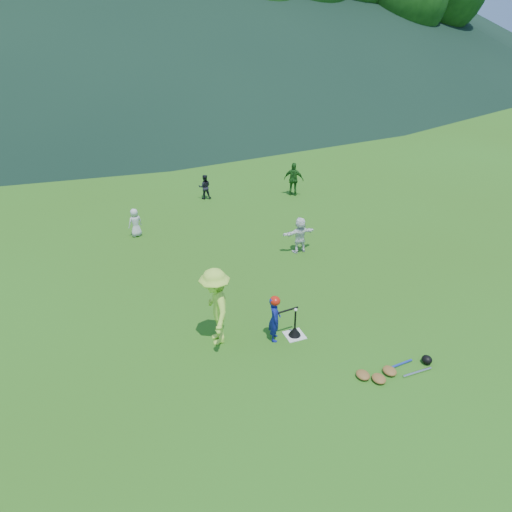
{
  "coord_description": "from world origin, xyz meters",
  "views": [
    {
      "loc": [
        -4.34,
        -8.54,
        7.25
      ],
      "look_at": [
        0.0,
        2.5,
        0.9
      ],
      "focal_mm": 35.0,
      "sensor_mm": 36.0,
      "label": 1
    }
  ],
  "objects_px": {
    "batter_child": "(275,319)",
    "fielder_a": "(135,223)",
    "batting_tee": "(295,331)",
    "fielder_b": "(205,187)",
    "equipment_pile": "(390,371)",
    "home_plate": "(295,335)",
    "fielder_c": "(294,179)",
    "adult_coach": "(216,307)",
    "fielder_d": "(300,235)"
  },
  "relations": [
    {
      "from": "batter_child",
      "to": "fielder_a",
      "type": "bearing_deg",
      "value": 39.26
    },
    {
      "from": "fielder_a",
      "to": "batting_tee",
      "type": "relative_size",
      "value": 1.41
    },
    {
      "from": "fielder_b",
      "to": "equipment_pile",
      "type": "bearing_deg",
      "value": 106.43
    },
    {
      "from": "home_plate",
      "to": "fielder_c",
      "type": "xyz_separation_m",
      "value": [
        3.88,
        8.32,
        0.65
      ]
    },
    {
      "from": "fielder_b",
      "to": "equipment_pile",
      "type": "relative_size",
      "value": 0.54
    },
    {
      "from": "fielder_a",
      "to": "batting_tee",
      "type": "xyz_separation_m",
      "value": [
        2.56,
        -6.86,
        -0.35
      ]
    },
    {
      "from": "adult_coach",
      "to": "fielder_d",
      "type": "bearing_deg",
      "value": 139.75
    },
    {
      "from": "fielder_d",
      "to": "home_plate",
      "type": "bearing_deg",
      "value": 61.06
    },
    {
      "from": "fielder_c",
      "to": "batting_tee",
      "type": "distance_m",
      "value": 9.2
    },
    {
      "from": "fielder_b",
      "to": "fielder_a",
      "type": "bearing_deg",
      "value": 50.07
    },
    {
      "from": "fielder_d",
      "to": "batting_tee",
      "type": "height_order",
      "value": "fielder_d"
    },
    {
      "from": "fielder_a",
      "to": "fielder_b",
      "type": "relative_size",
      "value": 0.98
    },
    {
      "from": "batter_child",
      "to": "fielder_a",
      "type": "distance_m",
      "value": 7.1
    },
    {
      "from": "fielder_a",
      "to": "fielder_b",
      "type": "distance_m",
      "value": 3.89
    },
    {
      "from": "batter_child",
      "to": "adult_coach",
      "type": "distance_m",
      "value": 1.39
    },
    {
      "from": "fielder_b",
      "to": "fielder_c",
      "type": "bearing_deg",
      "value": 176.87
    },
    {
      "from": "adult_coach",
      "to": "batter_child",
      "type": "bearing_deg",
      "value": 79.23
    },
    {
      "from": "home_plate",
      "to": "equipment_pile",
      "type": "bearing_deg",
      "value": -55.67
    },
    {
      "from": "equipment_pile",
      "to": "adult_coach",
      "type": "bearing_deg",
      "value": 141.69
    },
    {
      "from": "adult_coach",
      "to": "fielder_a",
      "type": "distance_m",
      "value": 6.43
    },
    {
      "from": "fielder_a",
      "to": "adult_coach",
      "type": "bearing_deg",
      "value": 80.24
    },
    {
      "from": "adult_coach",
      "to": "fielder_c",
      "type": "bearing_deg",
      "value": 152.12
    },
    {
      "from": "home_plate",
      "to": "batter_child",
      "type": "height_order",
      "value": "batter_child"
    },
    {
      "from": "fielder_d",
      "to": "batting_tee",
      "type": "xyz_separation_m",
      "value": [
        -1.98,
        -3.85,
        -0.45
      ]
    },
    {
      "from": "fielder_b",
      "to": "fielder_c",
      "type": "height_order",
      "value": "fielder_c"
    },
    {
      "from": "fielder_b",
      "to": "fielder_d",
      "type": "distance_m",
      "value": 5.59
    },
    {
      "from": "home_plate",
      "to": "batting_tee",
      "type": "xyz_separation_m",
      "value": [
        0.0,
        0.0,
        0.12
      ]
    },
    {
      "from": "fielder_d",
      "to": "batting_tee",
      "type": "bearing_deg",
      "value": 61.06
    },
    {
      "from": "home_plate",
      "to": "fielder_b",
      "type": "xyz_separation_m",
      "value": [
        0.51,
        9.25,
        0.48
      ]
    },
    {
      "from": "batter_child",
      "to": "fielder_b",
      "type": "relative_size",
      "value": 1.17
    },
    {
      "from": "adult_coach",
      "to": "fielder_d",
      "type": "height_order",
      "value": "adult_coach"
    },
    {
      "from": "fielder_b",
      "to": "fielder_d",
      "type": "height_order",
      "value": "fielder_d"
    },
    {
      "from": "adult_coach",
      "to": "fielder_b",
      "type": "distance_m",
      "value": 9.05
    },
    {
      "from": "home_plate",
      "to": "equipment_pile",
      "type": "height_order",
      "value": "equipment_pile"
    },
    {
      "from": "fielder_b",
      "to": "batting_tee",
      "type": "height_order",
      "value": "fielder_b"
    },
    {
      "from": "batting_tee",
      "to": "batter_child",
      "type": "bearing_deg",
      "value": 172.13
    },
    {
      "from": "home_plate",
      "to": "fielder_b",
      "type": "relative_size",
      "value": 0.46
    },
    {
      "from": "fielder_b",
      "to": "batting_tee",
      "type": "distance_m",
      "value": 9.27
    },
    {
      "from": "adult_coach",
      "to": "home_plate",
      "type": "bearing_deg",
      "value": 82.18
    },
    {
      "from": "batter_child",
      "to": "batting_tee",
      "type": "distance_m",
      "value": 0.67
    },
    {
      "from": "fielder_c",
      "to": "batting_tee",
      "type": "height_order",
      "value": "fielder_c"
    },
    {
      "from": "fielder_a",
      "to": "fielder_c",
      "type": "height_order",
      "value": "fielder_c"
    },
    {
      "from": "home_plate",
      "to": "adult_coach",
      "type": "relative_size",
      "value": 0.24
    },
    {
      "from": "fielder_a",
      "to": "fielder_c",
      "type": "xyz_separation_m",
      "value": [
        6.45,
        1.46,
        0.18
      ]
    },
    {
      "from": "fielder_b",
      "to": "batter_child",
      "type": "bearing_deg",
      "value": 96.0
    },
    {
      "from": "batting_tee",
      "to": "equipment_pile",
      "type": "xyz_separation_m",
      "value": [
        1.33,
        -1.95,
        -0.06
      ]
    },
    {
      "from": "adult_coach",
      "to": "equipment_pile",
      "type": "relative_size",
      "value": 1.05
    },
    {
      "from": "home_plate",
      "to": "fielder_c",
      "type": "relative_size",
      "value": 0.34
    },
    {
      "from": "fielder_b",
      "to": "batting_tee",
      "type": "bearing_deg",
      "value": 99.09
    },
    {
      "from": "equipment_pile",
      "to": "batter_child",
      "type": "bearing_deg",
      "value": 132.17
    }
  ]
}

